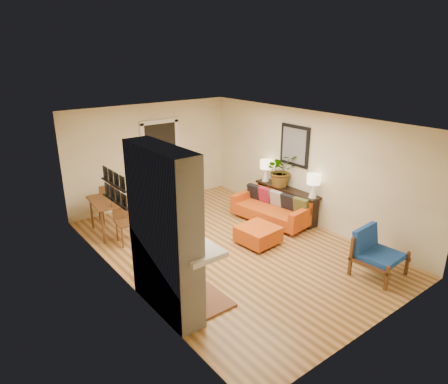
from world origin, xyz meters
The scene contains 10 objects.
room_shell centered at (0.60, 2.63, 1.24)m, with size 6.50×6.50×6.50m.
fireplace centered at (-2.00, -1.00, 1.24)m, with size 1.09×1.68×2.60m.
sofa centered at (1.63, 0.44, 0.32)m, with size 1.05×1.95×0.73m.
ottoman centered at (0.56, -0.24, 0.22)m, with size 0.81×0.81×0.38m.
blue_chair centered at (1.44, -2.35, 0.45)m, with size 0.86×0.84×0.84m.
dining_table centered at (-1.57, 2.15, 0.62)m, with size 0.86×1.80×0.95m.
console_table centered at (2.07, 0.43, 0.58)m, with size 0.34×1.85×0.72m.
lamp_near centered at (2.07, -0.35, 1.06)m, with size 0.30×0.30×0.54m.
lamp_far centered at (2.07, 1.17, 1.06)m, with size 0.30×0.30×0.54m.
houseplant centered at (2.06, 0.64, 1.13)m, with size 0.73×0.63×0.81m, color #1E5919.
Camera 1 is at (-4.60, -5.75, 3.84)m, focal length 32.00 mm.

